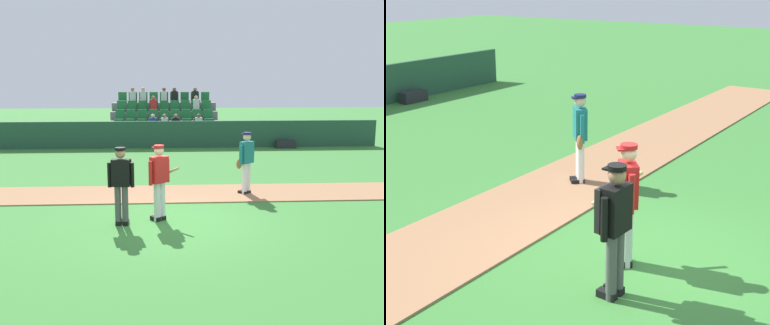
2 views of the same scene
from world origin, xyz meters
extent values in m
plane|color=#387A33|center=(0.00, 0.00, 0.00)|extent=(80.00, 80.00, 0.00)
cube|color=#9E704C|center=(0.00, 2.70, 0.01)|extent=(28.00, 2.07, 0.03)
cube|color=#234C38|center=(0.00, 11.72, 0.62)|extent=(20.00, 0.16, 1.24)
cube|color=slate|center=(0.00, 14.02, 0.15)|extent=(5.55, 3.80, 0.30)
cube|color=slate|center=(0.00, 12.75, 0.50)|extent=(5.45, 0.85, 0.40)
cube|color=#1E6B38|center=(-2.20, 12.65, 0.75)|extent=(0.44, 0.40, 0.08)
cube|color=#1E6B38|center=(-2.20, 12.87, 1.00)|extent=(0.44, 0.08, 0.50)
cube|color=#1E6B38|center=(-1.65, 12.65, 0.75)|extent=(0.44, 0.40, 0.08)
cube|color=#1E6B38|center=(-1.65, 12.87, 1.00)|extent=(0.44, 0.08, 0.50)
cube|color=#1E6B38|center=(-1.10, 12.65, 0.75)|extent=(0.44, 0.40, 0.08)
cube|color=#1E6B38|center=(-1.10, 12.87, 1.00)|extent=(0.44, 0.08, 0.50)
cube|color=#1E6B38|center=(-0.55, 12.65, 0.75)|extent=(0.44, 0.40, 0.08)
cube|color=#1E6B38|center=(-0.55, 12.87, 1.00)|extent=(0.44, 0.08, 0.50)
cube|color=#263F99|center=(-0.55, 12.70, 1.05)|extent=(0.32, 0.22, 0.52)
sphere|color=beige|center=(-0.55, 12.70, 1.40)|extent=(0.20, 0.20, 0.20)
cube|color=#1E6B38|center=(0.00, 12.65, 0.75)|extent=(0.44, 0.40, 0.08)
cube|color=#1E6B38|center=(0.00, 12.87, 1.00)|extent=(0.44, 0.08, 0.50)
cube|color=silver|center=(0.00, 12.70, 1.05)|extent=(0.32, 0.22, 0.52)
sphere|color=#9E7051|center=(0.00, 12.70, 1.40)|extent=(0.20, 0.20, 0.20)
cube|color=#1E6B38|center=(0.55, 12.65, 0.75)|extent=(0.44, 0.40, 0.08)
cube|color=#1E6B38|center=(0.55, 12.87, 1.00)|extent=(0.44, 0.08, 0.50)
cube|color=black|center=(0.55, 12.70, 1.05)|extent=(0.32, 0.22, 0.52)
sphere|color=#9E7051|center=(0.55, 12.70, 1.40)|extent=(0.20, 0.20, 0.20)
cube|color=#1E6B38|center=(1.10, 12.65, 0.75)|extent=(0.44, 0.40, 0.08)
cube|color=#1E6B38|center=(1.10, 12.87, 1.00)|extent=(0.44, 0.08, 0.50)
cube|color=#1E6B38|center=(1.65, 12.65, 0.75)|extent=(0.44, 0.40, 0.08)
cube|color=#1E6B38|center=(1.65, 12.87, 1.00)|extent=(0.44, 0.08, 0.50)
cube|color=silver|center=(1.65, 12.70, 1.05)|extent=(0.32, 0.22, 0.52)
sphere|color=brown|center=(1.65, 12.70, 1.40)|extent=(0.20, 0.20, 0.20)
cube|color=#1E6B38|center=(2.20, 12.65, 0.75)|extent=(0.44, 0.40, 0.08)
cube|color=#1E6B38|center=(2.20, 12.87, 1.00)|extent=(0.44, 0.08, 0.50)
cube|color=slate|center=(0.00, 13.60, 0.90)|extent=(5.45, 0.85, 0.40)
cube|color=#1E6B38|center=(-2.20, 13.50, 1.15)|extent=(0.44, 0.40, 0.08)
cube|color=#1E6B38|center=(-2.20, 13.72, 1.40)|extent=(0.44, 0.08, 0.50)
cube|color=#1E6B38|center=(-1.65, 13.50, 1.15)|extent=(0.44, 0.40, 0.08)
cube|color=#1E6B38|center=(-1.65, 13.72, 1.40)|extent=(0.44, 0.08, 0.50)
cube|color=#1E6B38|center=(-1.10, 13.50, 1.15)|extent=(0.44, 0.40, 0.08)
cube|color=#1E6B38|center=(-1.10, 13.72, 1.40)|extent=(0.44, 0.08, 0.50)
cube|color=#1E6B38|center=(-0.55, 13.50, 1.15)|extent=(0.44, 0.40, 0.08)
cube|color=#1E6B38|center=(-0.55, 13.72, 1.40)|extent=(0.44, 0.08, 0.50)
cube|color=#1E6B38|center=(0.00, 13.50, 1.15)|extent=(0.44, 0.40, 0.08)
cube|color=#1E6B38|center=(0.00, 13.72, 1.40)|extent=(0.44, 0.08, 0.50)
cube|color=#1E6B38|center=(0.55, 13.50, 1.15)|extent=(0.44, 0.40, 0.08)
cube|color=#1E6B38|center=(0.55, 13.72, 1.40)|extent=(0.44, 0.08, 0.50)
cube|color=#1E6B38|center=(1.10, 13.50, 1.15)|extent=(0.44, 0.40, 0.08)
cube|color=#1E6B38|center=(1.10, 13.72, 1.40)|extent=(0.44, 0.08, 0.50)
cube|color=#1E6B38|center=(1.65, 13.50, 1.15)|extent=(0.44, 0.40, 0.08)
cube|color=#1E6B38|center=(1.65, 13.72, 1.40)|extent=(0.44, 0.08, 0.50)
cube|color=#1E6B38|center=(2.20, 13.50, 1.15)|extent=(0.44, 0.40, 0.08)
cube|color=#1E6B38|center=(2.20, 13.72, 1.40)|extent=(0.44, 0.08, 0.50)
cube|color=slate|center=(0.00, 14.45, 1.30)|extent=(5.45, 0.85, 0.40)
cube|color=#1E6B38|center=(-2.20, 14.35, 1.55)|extent=(0.44, 0.40, 0.08)
cube|color=#1E6B38|center=(-2.20, 14.57, 1.80)|extent=(0.44, 0.08, 0.50)
cube|color=#1E6B38|center=(-1.65, 14.35, 1.55)|extent=(0.44, 0.40, 0.08)
cube|color=#1E6B38|center=(-1.65, 14.57, 1.80)|extent=(0.44, 0.08, 0.50)
cube|color=#1E6B38|center=(-1.10, 14.35, 1.55)|extent=(0.44, 0.40, 0.08)
cube|color=#1E6B38|center=(-1.10, 14.57, 1.80)|extent=(0.44, 0.08, 0.50)
cube|color=#1E6B38|center=(-0.55, 14.35, 1.55)|extent=(0.44, 0.40, 0.08)
cube|color=#1E6B38|center=(-0.55, 14.57, 1.80)|extent=(0.44, 0.08, 0.50)
cube|color=red|center=(-0.55, 14.40, 1.85)|extent=(0.32, 0.22, 0.52)
sphere|color=#9E7051|center=(-0.55, 14.40, 2.20)|extent=(0.20, 0.20, 0.20)
cube|color=#1E6B38|center=(0.00, 14.35, 1.55)|extent=(0.44, 0.40, 0.08)
cube|color=#1E6B38|center=(0.00, 14.57, 1.80)|extent=(0.44, 0.08, 0.50)
cube|color=#1E6B38|center=(0.55, 14.35, 1.55)|extent=(0.44, 0.40, 0.08)
cube|color=#1E6B38|center=(0.55, 14.57, 1.80)|extent=(0.44, 0.08, 0.50)
cube|color=#1E6B38|center=(1.10, 14.35, 1.55)|extent=(0.44, 0.40, 0.08)
cube|color=#1E6B38|center=(1.10, 14.57, 1.80)|extent=(0.44, 0.08, 0.50)
cube|color=#1E6B38|center=(1.65, 14.35, 1.55)|extent=(0.44, 0.40, 0.08)
cube|color=#1E6B38|center=(1.65, 14.57, 1.80)|extent=(0.44, 0.08, 0.50)
cube|color=silver|center=(1.65, 14.40, 1.85)|extent=(0.32, 0.22, 0.52)
sphere|color=tan|center=(1.65, 14.40, 2.20)|extent=(0.20, 0.20, 0.20)
cube|color=#1E6B38|center=(2.20, 14.35, 1.55)|extent=(0.44, 0.40, 0.08)
cube|color=#1E6B38|center=(2.20, 14.57, 1.80)|extent=(0.44, 0.08, 0.50)
cube|color=slate|center=(0.00, 15.30, 1.70)|extent=(5.45, 0.85, 0.40)
cube|color=#1E6B38|center=(-2.20, 15.20, 1.95)|extent=(0.44, 0.40, 0.08)
cube|color=#1E6B38|center=(-2.20, 15.42, 2.20)|extent=(0.44, 0.08, 0.50)
cube|color=#1E6B38|center=(-1.65, 15.20, 1.95)|extent=(0.44, 0.40, 0.08)
cube|color=#1E6B38|center=(-1.65, 15.42, 2.20)|extent=(0.44, 0.08, 0.50)
cube|color=silver|center=(-1.65, 15.25, 2.25)|extent=(0.32, 0.22, 0.52)
sphere|color=#9E7051|center=(-1.65, 15.25, 2.60)|extent=(0.20, 0.20, 0.20)
cube|color=#1E6B38|center=(-1.10, 15.20, 1.95)|extent=(0.44, 0.40, 0.08)
cube|color=#1E6B38|center=(-1.10, 15.42, 2.20)|extent=(0.44, 0.08, 0.50)
cube|color=silver|center=(-1.10, 15.25, 2.25)|extent=(0.32, 0.22, 0.52)
sphere|color=tan|center=(-1.10, 15.25, 2.60)|extent=(0.20, 0.20, 0.20)
cube|color=#1E6B38|center=(-0.55, 15.20, 1.95)|extent=(0.44, 0.40, 0.08)
cube|color=#1E6B38|center=(-0.55, 15.42, 2.20)|extent=(0.44, 0.08, 0.50)
cube|color=#1E6B38|center=(0.00, 15.20, 1.95)|extent=(0.44, 0.40, 0.08)
cube|color=#1E6B38|center=(0.00, 15.42, 2.20)|extent=(0.44, 0.08, 0.50)
cube|color=silver|center=(0.00, 15.25, 2.25)|extent=(0.32, 0.22, 0.52)
sphere|color=brown|center=(0.00, 15.25, 2.60)|extent=(0.20, 0.20, 0.20)
cube|color=#1E6B38|center=(0.55, 15.20, 1.95)|extent=(0.44, 0.40, 0.08)
cube|color=#1E6B38|center=(0.55, 15.42, 2.20)|extent=(0.44, 0.08, 0.50)
cube|color=black|center=(0.55, 15.25, 2.25)|extent=(0.32, 0.22, 0.52)
sphere|color=brown|center=(0.55, 15.25, 2.60)|extent=(0.20, 0.20, 0.20)
cube|color=#1E6B38|center=(1.10, 15.20, 1.95)|extent=(0.44, 0.40, 0.08)
cube|color=#1E6B38|center=(1.10, 15.42, 2.20)|extent=(0.44, 0.08, 0.50)
cube|color=#1E6B38|center=(1.65, 15.20, 1.95)|extent=(0.44, 0.40, 0.08)
cube|color=#1E6B38|center=(1.65, 15.42, 2.20)|extent=(0.44, 0.08, 0.50)
cube|color=black|center=(1.65, 15.25, 2.25)|extent=(0.32, 0.22, 0.52)
sphere|color=#9E7051|center=(1.65, 15.25, 2.60)|extent=(0.20, 0.20, 0.20)
cube|color=#1E6B38|center=(2.20, 15.20, 1.95)|extent=(0.44, 0.40, 0.08)
cube|color=#1E6B38|center=(2.20, 15.42, 2.20)|extent=(0.44, 0.08, 0.50)
cylinder|color=silver|center=(-0.23, 0.14, 0.45)|extent=(0.14, 0.14, 0.90)
cylinder|color=silver|center=(-0.11, 0.24, 0.45)|extent=(0.14, 0.14, 0.90)
cube|color=black|center=(-0.27, 0.18, 0.05)|extent=(0.26, 0.28, 0.10)
cube|color=black|center=(-0.15, 0.29, 0.05)|extent=(0.26, 0.28, 0.10)
cube|color=red|center=(-0.17, 0.19, 1.20)|extent=(0.45, 0.43, 0.60)
cylinder|color=red|center=(-0.36, 0.03, 1.15)|extent=(0.09, 0.09, 0.55)
cylinder|color=red|center=(0.02, 0.35, 1.15)|extent=(0.09, 0.09, 0.55)
sphere|color=beige|center=(-0.17, 0.19, 1.63)|extent=(0.22, 0.22, 0.22)
cylinder|color=#B21919|center=(-0.17, 0.19, 1.73)|extent=(0.23, 0.23, 0.06)
cube|color=#B21919|center=(-0.23, 0.27, 1.70)|extent=(0.22, 0.21, 0.02)
cylinder|color=tan|center=(-0.04, 0.43, 1.05)|extent=(0.70, 0.48, 0.41)
cylinder|color=#4C4C4C|center=(-1.09, -0.12, 0.45)|extent=(0.14, 0.14, 0.90)
cylinder|color=#4C4C4C|center=(-0.93, -0.12, 0.45)|extent=(0.14, 0.14, 0.90)
cube|color=black|center=(-1.09, -0.06, 0.05)|extent=(0.13, 0.27, 0.10)
cube|color=black|center=(-0.93, -0.06, 0.05)|extent=(0.13, 0.27, 0.10)
cube|color=black|center=(-1.01, -0.12, 1.20)|extent=(0.41, 0.24, 0.60)
cylinder|color=black|center=(-1.26, -0.11, 1.15)|extent=(0.09, 0.09, 0.55)
cylinder|color=black|center=(-0.76, -0.13, 1.15)|extent=(0.09, 0.09, 0.55)
sphere|color=#9E7051|center=(-1.01, -0.12, 1.63)|extent=(0.22, 0.22, 0.22)
cylinder|color=black|center=(-1.01, -0.12, 1.73)|extent=(0.23, 0.23, 0.06)
cube|color=black|center=(-1.00, -0.02, 1.70)|extent=(0.19, 0.13, 0.02)
cube|color=black|center=(-1.00, 0.01, 1.20)|extent=(0.44, 0.10, 0.56)
cylinder|color=white|center=(2.19, 2.52, 0.45)|extent=(0.14, 0.14, 0.90)
cylinder|color=white|center=(2.31, 2.63, 0.45)|extent=(0.14, 0.14, 0.90)
cube|color=black|center=(2.15, 2.56, 0.05)|extent=(0.26, 0.27, 0.10)
cube|color=black|center=(2.27, 2.67, 0.05)|extent=(0.26, 0.27, 0.10)
cube|color=#197075|center=(2.25, 2.57, 1.20)|extent=(0.44, 0.43, 0.60)
cylinder|color=#197075|center=(2.07, 2.40, 1.15)|extent=(0.09, 0.09, 0.55)
cylinder|color=#197075|center=(2.43, 2.74, 1.15)|extent=(0.09, 0.09, 0.55)
sphere|color=beige|center=(2.25, 2.57, 1.63)|extent=(0.22, 0.22, 0.22)
cylinder|color=#191E4C|center=(2.25, 2.57, 1.73)|extent=(0.23, 0.23, 0.06)
cube|color=#191E4C|center=(2.18, 2.65, 1.70)|extent=(0.21, 0.21, 0.02)
ellipsoid|color=brown|center=(2.02, 2.43, 0.90)|extent=(0.23, 0.22, 0.28)
cube|color=#232328|center=(5.59, 11.27, 0.18)|extent=(0.90, 0.36, 0.36)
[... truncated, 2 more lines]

